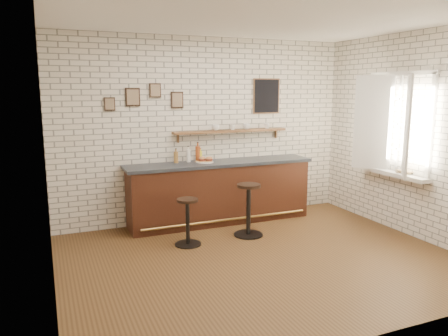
{
  "coord_description": "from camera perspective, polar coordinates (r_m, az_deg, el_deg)",
  "views": [
    {
      "loc": [
        -2.51,
        -4.77,
        2.18
      ],
      "look_at": [
        -0.14,
        0.9,
        1.06
      ],
      "focal_mm": 35.0,
      "sensor_mm": 36.0,
      "label": 1
    }
  ],
  "objects": [
    {
      "name": "window_sill",
      "position": [
        7.17,
        21.07,
        -0.63
      ],
      "size": [
        0.2,
        1.35,
        0.06
      ],
      "color": "white",
      "rests_on": "ground"
    },
    {
      "name": "book_lower",
      "position": [
        7.0,
        22.16,
        -0.62
      ],
      "size": [
        0.18,
        0.23,
        0.02
      ],
      "primitive_type": "imported",
      "rotation": [
        0.0,
        0.0,
        0.17
      ],
      "color": "tan",
      "rests_on": "window_sill"
    },
    {
      "name": "bitters_bottle_amber",
      "position": [
        7.1,
        -3.44,
        1.91
      ],
      "size": [
        0.08,
        0.08,
        0.32
      ],
      "color": "#923E17",
      "rests_on": "bar_counter"
    },
    {
      "name": "wall_shelf",
      "position": [
        7.31,
        0.9,
        4.84
      ],
      "size": [
        2.0,
        0.18,
        0.18
      ],
      "color": "brown",
      "rests_on": "ground"
    },
    {
      "name": "bar_counter",
      "position": [
        7.18,
        -0.51,
        -3.13
      ],
      "size": [
        3.1,
        0.65,
        1.01
      ],
      "color": "#401D11",
      "rests_on": "ground"
    },
    {
      "name": "bitters_bottle_brown",
      "position": [
        6.99,
        -6.28,
        1.44
      ],
      "size": [
        0.07,
        0.07,
        0.23
      ],
      "color": "brown",
      "rests_on": "bar_counter"
    },
    {
      "name": "bar_stool_right",
      "position": [
        6.54,
        3.23,
        -5.25
      ],
      "size": [
        0.46,
        0.46,
        0.79
      ],
      "color": "black",
      "rests_on": "ground"
    },
    {
      "name": "back_wall_decor",
      "position": [
        7.28,
        -0.6,
        9.3
      ],
      "size": [
        2.96,
        0.02,
        0.56
      ],
      "color": "black",
      "rests_on": "ground"
    },
    {
      "name": "bitters_bottle_white",
      "position": [
        7.05,
        -4.67,
        1.64
      ],
      "size": [
        0.07,
        0.07,
        0.26
      ],
      "color": "white",
      "rests_on": "bar_counter"
    },
    {
      "name": "shelf_cup_d",
      "position": [
        7.6,
        5.61,
        5.51
      ],
      "size": [
        0.11,
        0.11,
        0.09
      ],
      "primitive_type": "imported",
      "rotation": [
        0.0,
        0.0,
        0.1
      ],
      "color": "white",
      "rests_on": "wall_shelf"
    },
    {
      "name": "sandwich_plate",
      "position": [
        7.02,
        -2.51,
        0.8
      ],
      "size": [
        0.28,
        0.28,
        0.01
      ],
      "primitive_type": "cylinder",
      "color": "white",
      "rests_on": "bar_counter"
    },
    {
      "name": "bar_stool_left",
      "position": [
        6.18,
        -4.77,
        -6.82
      ],
      "size": [
        0.37,
        0.37,
        0.67
      ],
      "color": "black",
      "rests_on": "ground"
    },
    {
      "name": "ciabatta_sandwich",
      "position": [
        7.02,
        -2.44,
        1.16
      ],
      "size": [
        0.24,
        0.17,
        0.08
      ],
      "color": "tan",
      "rests_on": "sandwich_plate"
    },
    {
      "name": "shelf_cup_c",
      "position": [
        7.42,
        2.98,
        5.45
      ],
      "size": [
        0.14,
        0.14,
        0.09
      ],
      "primitive_type": "imported",
      "rotation": [
        0.0,
        0.0,
        1.35
      ],
      "color": "white",
      "rests_on": "wall_shelf"
    },
    {
      "name": "casement_window",
      "position": [
        7.05,
        21.21,
        5.34
      ],
      "size": [
        0.4,
        1.3,
        1.56
      ],
      "color": "white",
      "rests_on": "ground"
    },
    {
      "name": "book_upper",
      "position": [
        7.02,
        22.0,
        -0.43
      ],
      "size": [
        0.22,
        0.27,
        0.02
      ],
      "primitive_type": "imported",
      "rotation": [
        0.0,
        0.0,
        -0.17
      ],
      "color": "tan",
      "rests_on": "book_lower"
    },
    {
      "name": "potato_chips",
      "position": [
        7.01,
        -2.63,
        0.85
      ],
      "size": [
        0.27,
        0.18,
        0.0
      ],
      "color": "gold",
      "rests_on": "sandwich_plate"
    },
    {
      "name": "ground",
      "position": [
        5.81,
        4.83,
        -11.72
      ],
      "size": [
        5.0,
        5.0,
        0.0
      ],
      "primitive_type": "plane",
      "color": "brown",
      "rests_on": "ground"
    },
    {
      "name": "shelf_cup_a",
      "position": [
        7.2,
        -1.08,
        5.31
      ],
      "size": [
        0.17,
        0.17,
        0.1
      ],
      "primitive_type": "imported",
      "rotation": [
        0.0,
        0.0,
        0.53
      ],
      "color": "white",
      "rests_on": "wall_shelf"
    },
    {
      "name": "shelf_cup_b",
      "position": [
        7.31,
        1.13,
        5.36
      ],
      "size": [
        0.12,
        0.12,
        0.09
      ],
      "primitive_type": "imported",
      "rotation": [
        0.0,
        0.0,
        1.16
      ],
      "color": "white",
      "rests_on": "wall_shelf"
    },
    {
      "name": "condiment_bottle_yellow",
      "position": [
        7.12,
        -3.14,
        1.62
      ],
      "size": [
        0.07,
        0.07,
        0.21
      ],
      "color": "yellow",
      "rests_on": "bar_counter"
    }
  ]
}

